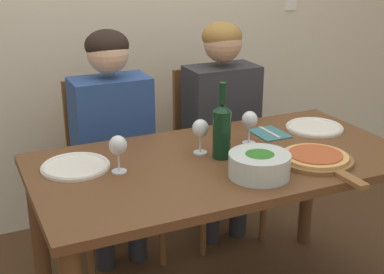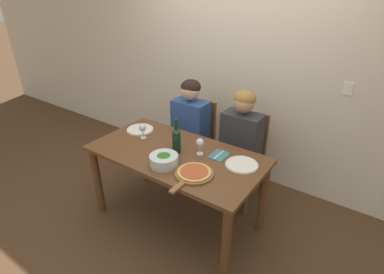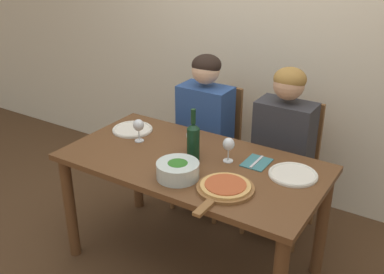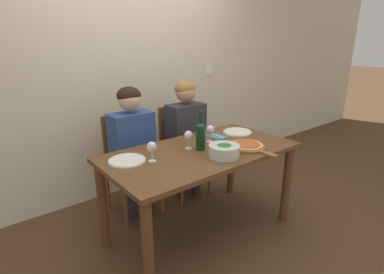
# 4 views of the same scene
# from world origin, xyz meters

# --- Properties ---
(ground_plane) EXTENTS (40.00, 40.00, 0.00)m
(ground_plane) POSITION_xyz_m (0.00, 0.00, 0.00)
(ground_plane) COLOR #4C331E
(back_wall) EXTENTS (10.00, 0.06, 2.70)m
(back_wall) POSITION_xyz_m (0.00, 1.17, 1.35)
(back_wall) COLOR beige
(back_wall) RESTS_ON ground
(dining_table) EXTENTS (1.56, 0.81, 0.76)m
(dining_table) POSITION_xyz_m (0.00, 0.00, 0.65)
(dining_table) COLOR brown
(dining_table) RESTS_ON ground
(chair_left) EXTENTS (0.42, 0.42, 0.95)m
(chair_left) POSITION_xyz_m (-0.29, 0.73, 0.51)
(chair_left) COLOR brown
(chair_left) RESTS_ON ground
(chair_right) EXTENTS (0.42, 0.42, 0.95)m
(chair_right) POSITION_xyz_m (0.33, 0.73, 0.51)
(chair_right) COLOR brown
(chair_right) RESTS_ON ground
(person_woman) EXTENTS (0.47, 0.51, 1.22)m
(person_woman) POSITION_xyz_m (-0.29, 0.61, 0.74)
(person_woman) COLOR #28282D
(person_woman) RESTS_ON ground
(person_man) EXTENTS (0.47, 0.51, 1.22)m
(person_man) POSITION_xyz_m (0.33, 0.61, 0.74)
(person_man) COLOR #28282D
(person_man) RESTS_ON ground
(wine_bottle) EXTENTS (0.08, 0.08, 0.32)m
(wine_bottle) POSITION_xyz_m (-0.00, 0.01, 0.89)
(wine_bottle) COLOR black
(wine_bottle) RESTS_ON dining_table
(broccoli_bowl) EXTENTS (0.24, 0.24, 0.10)m
(broccoli_bowl) POSITION_xyz_m (0.04, -0.22, 0.81)
(broccoli_bowl) COLOR silver
(broccoli_bowl) RESTS_ON dining_table
(dinner_plate_left) EXTENTS (0.27, 0.27, 0.02)m
(dinner_plate_left) POSITION_xyz_m (-0.58, 0.15, 0.77)
(dinner_plate_left) COLOR silver
(dinner_plate_left) RESTS_ON dining_table
(dinner_plate_right) EXTENTS (0.27, 0.27, 0.02)m
(dinner_plate_right) POSITION_xyz_m (0.57, 0.14, 0.77)
(dinner_plate_right) COLOR silver
(dinner_plate_right) RESTS_ON dining_table
(pizza_on_board) EXTENTS (0.31, 0.45, 0.04)m
(pizza_on_board) POSITION_xyz_m (0.33, -0.20, 0.78)
(pizza_on_board) COLOR brown
(pizza_on_board) RESTS_ON dining_table
(wine_glass_left) EXTENTS (0.07, 0.07, 0.15)m
(wine_glass_left) POSITION_xyz_m (-0.43, 0.04, 0.87)
(wine_glass_left) COLOR silver
(wine_glass_left) RESTS_ON dining_table
(wine_glass_right) EXTENTS (0.07, 0.07, 0.15)m
(wine_glass_right) POSITION_xyz_m (0.19, 0.10, 0.87)
(wine_glass_right) COLOR silver
(wine_glass_right) RESTS_ON dining_table
(wine_glass_centre) EXTENTS (0.07, 0.07, 0.15)m
(wine_glass_centre) POSITION_xyz_m (-0.06, 0.09, 0.87)
(wine_glass_centre) COLOR silver
(wine_glass_centre) RESTS_ON dining_table
(fork_on_napkin) EXTENTS (0.14, 0.18, 0.01)m
(fork_on_napkin) POSITION_xyz_m (0.34, 0.17, 0.77)
(fork_on_napkin) COLOR #387075
(fork_on_napkin) RESTS_ON dining_table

